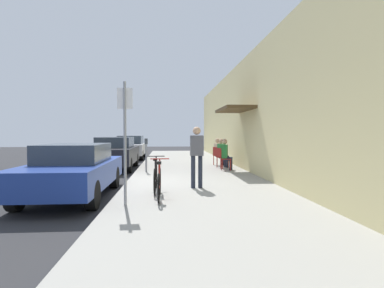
{
  "coord_description": "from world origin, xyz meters",
  "views": [
    {
      "loc": [
        1.29,
        -9.52,
        1.63
      ],
      "look_at": [
        2.4,
        4.68,
        1.16
      ],
      "focal_mm": 29.3,
      "sensor_mm": 36.0,
      "label": 1
    }
  ],
  "objects_px": {
    "parked_car_0": "(74,170)",
    "parking_meter": "(146,153)",
    "seated_patron_1": "(222,152)",
    "cafe_chair_2": "(217,155)",
    "seated_patron_0": "(226,153)",
    "parked_car_1": "(115,153)",
    "bicycle_1": "(159,183)",
    "pedestrian_standing": "(197,152)",
    "bicycle_0": "(156,178)",
    "seated_patron_2": "(219,151)",
    "parked_car_2": "(131,147)",
    "cafe_chair_1": "(221,156)",
    "cafe_chair_0": "(225,158)",
    "street_sign": "(125,133)"
  },
  "relations": [
    {
      "from": "parked_car_0",
      "to": "cafe_chair_0",
      "type": "bearing_deg",
      "value": 44.49
    },
    {
      "from": "parked_car_0",
      "to": "parked_car_2",
      "type": "relative_size",
      "value": 1.0
    },
    {
      "from": "bicycle_0",
      "to": "bicycle_1",
      "type": "distance_m",
      "value": 0.92
    },
    {
      "from": "parking_meter",
      "to": "pedestrian_standing",
      "type": "bearing_deg",
      "value": -66.41
    },
    {
      "from": "parked_car_0",
      "to": "bicycle_0",
      "type": "bearing_deg",
      "value": 0.26
    },
    {
      "from": "cafe_chair_1",
      "to": "pedestrian_standing",
      "type": "distance_m",
      "value": 5.34
    },
    {
      "from": "parked_car_0",
      "to": "parking_meter",
      "type": "xyz_separation_m",
      "value": [
        1.55,
        4.23,
        0.18
      ]
    },
    {
      "from": "parked_car_0",
      "to": "seated_patron_1",
      "type": "height_order",
      "value": "seated_patron_1"
    },
    {
      "from": "pedestrian_standing",
      "to": "cafe_chair_2",
      "type": "bearing_deg",
      "value": 75.64
    },
    {
      "from": "parked_car_1",
      "to": "street_sign",
      "type": "height_order",
      "value": "street_sign"
    },
    {
      "from": "bicycle_1",
      "to": "seated_patron_0",
      "type": "xyz_separation_m",
      "value": [
        2.62,
        5.56,
        0.34
      ]
    },
    {
      "from": "parked_car_0",
      "to": "seated_patron_0",
      "type": "bearing_deg",
      "value": 44.03
    },
    {
      "from": "seated_patron_1",
      "to": "cafe_chair_2",
      "type": "distance_m",
      "value": 1.01
    },
    {
      "from": "parked_car_2",
      "to": "cafe_chair_1",
      "type": "height_order",
      "value": "parked_car_2"
    },
    {
      "from": "parked_car_2",
      "to": "parking_meter",
      "type": "xyz_separation_m",
      "value": [
        1.55,
        -8.14,
        0.12
      ]
    },
    {
      "from": "cafe_chair_0",
      "to": "parked_car_2",
      "type": "bearing_deg",
      "value": 121.73
    },
    {
      "from": "parked_car_1",
      "to": "seated_patron_1",
      "type": "bearing_deg",
      "value": -8.88
    },
    {
      "from": "parking_meter",
      "to": "bicycle_1",
      "type": "height_order",
      "value": "parking_meter"
    },
    {
      "from": "seated_patron_1",
      "to": "cafe_chair_2",
      "type": "bearing_deg",
      "value": 93.32
    },
    {
      "from": "bicycle_1",
      "to": "parked_car_2",
      "type": "bearing_deg",
      "value": 99.41
    },
    {
      "from": "parked_car_1",
      "to": "seated_patron_2",
      "type": "relative_size",
      "value": 3.41
    },
    {
      "from": "parked_car_2",
      "to": "pedestrian_standing",
      "type": "distance_m",
      "value": 12.34
    },
    {
      "from": "bicycle_1",
      "to": "pedestrian_standing",
      "type": "bearing_deg",
      "value": 53.66
    },
    {
      "from": "seated_patron_1",
      "to": "pedestrian_standing",
      "type": "height_order",
      "value": "pedestrian_standing"
    },
    {
      "from": "cafe_chair_1",
      "to": "cafe_chair_2",
      "type": "distance_m",
      "value": 1.01
    },
    {
      "from": "bicycle_1",
      "to": "seated_patron_1",
      "type": "height_order",
      "value": "seated_patron_1"
    },
    {
      "from": "seated_patron_1",
      "to": "cafe_chair_2",
      "type": "height_order",
      "value": "seated_patron_1"
    },
    {
      "from": "parked_car_1",
      "to": "seated_patron_2",
      "type": "distance_m",
      "value": 4.82
    },
    {
      "from": "parking_meter",
      "to": "seated_patron_1",
      "type": "height_order",
      "value": "parking_meter"
    },
    {
      "from": "parked_car_0",
      "to": "cafe_chair_0",
      "type": "relative_size",
      "value": 5.06
    },
    {
      "from": "parked_car_1",
      "to": "bicycle_1",
      "type": "distance_m",
      "value": 7.54
    },
    {
      "from": "street_sign",
      "to": "seated_patron_1",
      "type": "relative_size",
      "value": 2.02
    },
    {
      "from": "seated_patron_1",
      "to": "seated_patron_2",
      "type": "xyz_separation_m",
      "value": [
        -0.0,
        1.01,
        0.0
      ]
    },
    {
      "from": "bicycle_0",
      "to": "seated_patron_1",
      "type": "bearing_deg",
      "value": 63.69
    },
    {
      "from": "parked_car_1",
      "to": "parking_meter",
      "type": "xyz_separation_m",
      "value": [
        1.55,
        -2.07,
        0.13
      ]
    },
    {
      "from": "parked_car_1",
      "to": "cafe_chair_1",
      "type": "relative_size",
      "value": 5.06
    },
    {
      "from": "street_sign",
      "to": "bicycle_0",
      "type": "distance_m",
      "value": 1.99
    },
    {
      "from": "cafe_chair_1",
      "to": "cafe_chair_0",
      "type": "bearing_deg",
      "value": -89.96
    },
    {
      "from": "seated_patron_1",
      "to": "cafe_chair_0",
      "type": "bearing_deg",
      "value": -93.73
    },
    {
      "from": "parking_meter",
      "to": "seated_patron_0",
      "type": "xyz_separation_m",
      "value": [
        3.27,
        0.43,
        -0.07
      ]
    },
    {
      "from": "bicycle_0",
      "to": "seated_patron_0",
      "type": "relative_size",
      "value": 1.33
    },
    {
      "from": "seated_patron_1",
      "to": "seated_patron_2",
      "type": "relative_size",
      "value": 1.0
    },
    {
      "from": "parked_car_1",
      "to": "pedestrian_standing",
      "type": "xyz_separation_m",
      "value": [
        3.2,
        -5.85,
        0.36
      ]
    },
    {
      "from": "bicycle_0",
      "to": "seated_patron_2",
      "type": "height_order",
      "value": "seated_patron_2"
    },
    {
      "from": "parking_meter",
      "to": "bicycle_1",
      "type": "xyz_separation_m",
      "value": [
        0.65,
        -5.13,
        -0.41
      ]
    },
    {
      "from": "bicycle_0",
      "to": "seated_patron_0",
      "type": "height_order",
      "value": "seated_patron_0"
    },
    {
      "from": "cafe_chair_0",
      "to": "cafe_chair_2",
      "type": "height_order",
      "value": "same"
    },
    {
      "from": "parked_car_0",
      "to": "seated_patron_1",
      "type": "relative_size",
      "value": 3.41
    },
    {
      "from": "parking_meter",
      "to": "bicycle_1",
      "type": "distance_m",
      "value": 5.19
    },
    {
      "from": "parking_meter",
      "to": "seated_patron_0",
      "type": "height_order",
      "value": "parking_meter"
    }
  ]
}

